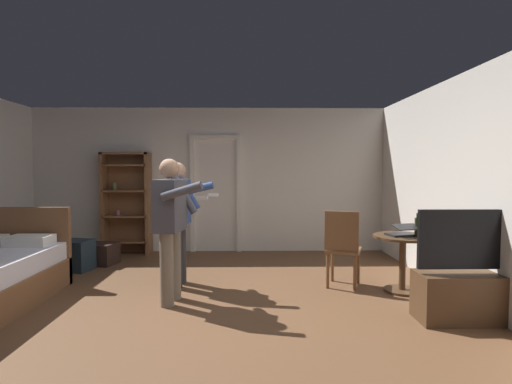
{
  "coord_description": "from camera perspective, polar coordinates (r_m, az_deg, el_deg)",
  "views": [
    {
      "loc": [
        0.72,
        -4.09,
        1.52
      ],
      "look_at": [
        0.81,
        0.56,
        1.24
      ],
      "focal_mm": 27.6,
      "sensor_mm": 36.0,
      "label": 1
    }
  ],
  "objects": [
    {
      "name": "bookshelf",
      "position": [
        7.39,
        -18.19,
        -1.04
      ],
      "size": [
        0.84,
        0.32,
        1.81
      ],
      "color": "brown",
      "rests_on": "ground_plane"
    },
    {
      "name": "wall_back",
      "position": [
        7.31,
        -6.73,
        1.73
      ],
      "size": [
        6.63,
        0.12,
        2.63
      ],
      "primitive_type": "cube",
      "color": "silver",
      "rests_on": "ground_plane"
    },
    {
      "name": "laptop",
      "position": [
        5.13,
        20.51,
        -5.43
      ],
      "size": [
        0.39,
        0.4,
        0.15
      ],
      "color": "black",
      "rests_on": "side_table"
    },
    {
      "name": "person_striped_shirt",
      "position": [
        5.19,
        -11.12,
        -3.35
      ],
      "size": [
        0.69,
        0.59,
        1.6
      ],
      "color": "#333338",
      "rests_on": "ground_plane"
    },
    {
      "name": "side_table",
      "position": [
        5.23,
        20.48,
        -8.33
      ],
      "size": [
        0.72,
        0.72,
        0.7
      ],
      "color": "#4C331E",
      "rests_on": "ground_plane"
    },
    {
      "name": "suitcase_small",
      "position": [
        6.55,
        -24.86,
        -8.32
      ],
      "size": [
        0.56,
        0.47,
        0.45
      ],
      "primitive_type": "cube",
      "rotation": [
        0.0,
        0.0,
        -0.2
      ],
      "color": "#1E2D38",
      "rests_on": "ground_plane"
    },
    {
      "name": "ground_plane",
      "position": [
        4.42,
        -10.85,
        -16.76
      ],
      "size": [
        7.02,
        7.02,
        0.0
      ],
      "primitive_type": "plane",
      "color": "brown"
    },
    {
      "name": "suitcase_dark",
      "position": [
        6.81,
        -21.62,
        -8.32
      ],
      "size": [
        0.56,
        0.49,
        0.34
      ],
      "primitive_type": "cube",
      "rotation": [
        0.0,
        0.0,
        -0.23
      ],
      "color": "black",
      "rests_on": "ground_plane"
    },
    {
      "name": "tv_flatscreen",
      "position": [
        4.55,
        28.21,
        -12.18
      ],
      "size": [
        1.01,
        0.4,
        1.12
      ],
      "color": "#4C331E",
      "rests_on": "ground_plane"
    },
    {
      "name": "person_blue_shirt",
      "position": [
        4.54,
        -12.23,
        -3.98
      ],
      "size": [
        0.62,
        0.66,
        1.63
      ],
      "color": "gray",
      "rests_on": "ground_plane"
    },
    {
      "name": "doorway_frame",
      "position": [
        7.22,
        -5.86,
        0.99
      ],
      "size": [
        0.93,
        0.08,
        2.13
      ],
      "color": "white",
      "rests_on": "ground_plane"
    },
    {
      "name": "bottle_on_table",
      "position": [
        5.15,
        22.34,
        -4.67
      ],
      "size": [
        0.06,
        0.06,
        0.29
      ],
      "color": "black",
      "rests_on": "side_table"
    },
    {
      "name": "wall_right",
      "position": [
        4.82,
        30.65,
        0.46
      ],
      "size": [
        0.12,
        6.48,
        2.63
      ],
      "primitive_type": "cube",
      "color": "silver",
      "rests_on": "ground_plane"
    },
    {
      "name": "wooden_chair",
      "position": [
        5.17,
        12.44,
        -7.57
      ],
      "size": [
        0.55,
        0.55,
        0.99
      ],
      "color": "brown",
      "rests_on": "ground_plane"
    }
  ]
}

